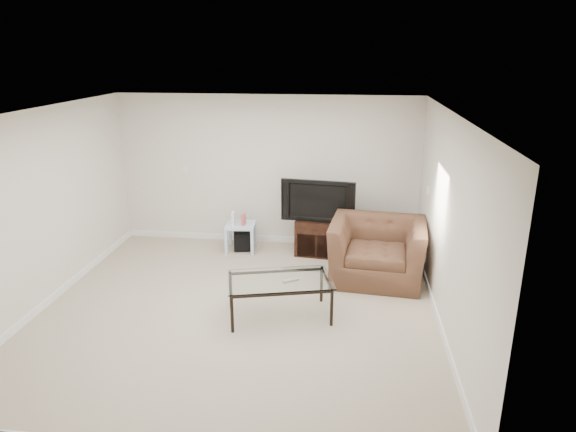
# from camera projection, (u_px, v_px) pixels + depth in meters

# --- Properties ---
(floor) EXTENTS (5.00, 5.00, 0.00)m
(floor) POSITION_uv_depth(u_px,v_px,m) (238.00, 310.00, 6.56)
(floor) COLOR tan
(floor) RESTS_ON ground
(ceiling) EXTENTS (5.00, 5.00, 0.00)m
(ceiling) POSITION_uv_depth(u_px,v_px,m) (231.00, 112.00, 5.79)
(ceiling) COLOR white
(ceiling) RESTS_ON ground
(wall_back) EXTENTS (5.00, 0.02, 2.50)m
(wall_back) POSITION_uv_depth(u_px,v_px,m) (268.00, 171.00, 8.53)
(wall_back) COLOR silver
(wall_back) RESTS_ON ground
(wall_left) EXTENTS (0.02, 5.00, 2.50)m
(wall_left) POSITION_uv_depth(u_px,v_px,m) (40.00, 210.00, 6.46)
(wall_left) COLOR silver
(wall_left) RESTS_ON ground
(wall_right) EXTENTS (0.02, 5.00, 2.50)m
(wall_right) POSITION_uv_depth(u_px,v_px,m) (448.00, 226.00, 5.89)
(wall_right) COLOR silver
(wall_right) RESTS_ON ground
(plate_back) EXTENTS (0.12, 0.02, 0.12)m
(plate_back) POSITION_uv_depth(u_px,v_px,m) (186.00, 169.00, 8.68)
(plate_back) COLOR white
(plate_back) RESTS_ON wall_back
(plate_right_switch) EXTENTS (0.02, 0.09, 0.13)m
(plate_right_switch) POSITION_uv_depth(u_px,v_px,m) (428.00, 190.00, 7.40)
(plate_right_switch) COLOR white
(plate_right_switch) RESTS_ON wall_right
(plate_right_outlet) EXTENTS (0.02, 0.08, 0.12)m
(plate_right_outlet) POSITION_uv_depth(u_px,v_px,m) (425.00, 258.00, 7.41)
(plate_right_outlet) COLOR white
(plate_right_outlet) RESTS_ON wall_right
(tv_stand) EXTENTS (0.76, 0.56, 0.59)m
(tv_stand) POSITION_uv_depth(u_px,v_px,m) (319.00, 236.00, 8.30)
(tv_stand) COLOR black
(tv_stand) RESTS_ON floor
(dvd_player) EXTENTS (0.39, 0.30, 0.05)m
(dvd_player) POSITION_uv_depth(u_px,v_px,m) (319.00, 226.00, 8.21)
(dvd_player) COLOR black
(dvd_player) RESTS_ON tv_stand
(television) EXTENTS (1.10, 0.35, 0.67)m
(television) POSITION_uv_depth(u_px,v_px,m) (319.00, 199.00, 8.08)
(television) COLOR black
(television) RESTS_ON tv_stand
(side_table) EXTENTS (0.50, 0.50, 0.45)m
(side_table) POSITION_uv_depth(u_px,v_px,m) (241.00, 237.00, 8.47)
(side_table) COLOR #CDE3FA
(side_table) RESTS_ON floor
(subwoofer) EXTENTS (0.34, 0.34, 0.29)m
(subwoofer) POSITION_uv_depth(u_px,v_px,m) (243.00, 240.00, 8.51)
(subwoofer) COLOR black
(subwoofer) RESTS_ON floor
(game_console) EXTENTS (0.06, 0.15, 0.21)m
(game_console) POSITION_uv_depth(u_px,v_px,m) (233.00, 218.00, 8.36)
(game_console) COLOR white
(game_console) RESTS_ON side_table
(game_case) EXTENTS (0.06, 0.13, 0.18)m
(game_case) POSITION_uv_depth(u_px,v_px,m) (244.00, 219.00, 8.35)
(game_case) COLOR #CC4C4C
(game_case) RESTS_ON side_table
(recliner) EXTENTS (1.40, 0.99, 1.16)m
(recliner) POSITION_uv_depth(u_px,v_px,m) (378.00, 241.00, 7.31)
(recliner) COLOR #48321C
(recliner) RESTS_ON floor
(coffee_table) EXTENTS (1.41, 1.01, 0.50)m
(coffee_table) POSITION_uv_depth(u_px,v_px,m) (279.00, 298.00, 6.35)
(coffee_table) COLOR black
(coffee_table) RESTS_ON floor
(remote) EXTENTS (0.20, 0.15, 0.02)m
(remote) POSITION_uv_depth(u_px,v_px,m) (291.00, 280.00, 6.22)
(remote) COLOR #B2B2B7
(remote) RESTS_ON coffee_table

